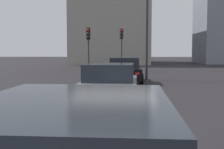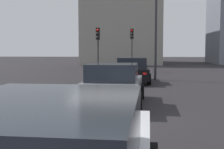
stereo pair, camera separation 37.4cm
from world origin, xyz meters
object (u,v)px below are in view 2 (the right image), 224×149
object	(u,v)px
car_grey_second	(113,85)
traffic_light_near_right	(132,41)
street_lamp_kerbside	(156,13)
car_black_lead	(132,70)
traffic_light_near_left	(98,41)

from	to	relation	value
car_grey_second	traffic_light_near_right	xyz separation A→B (m)	(17.11, -0.02, 2.07)
traffic_light_near_right	street_lamp_kerbside	distance (m)	8.22
car_black_lead	car_grey_second	bearing A→B (deg)	175.44
car_black_lead	traffic_light_near_right	distance (m)	9.79
car_grey_second	traffic_light_near_right	distance (m)	17.23
traffic_light_near_left	traffic_light_near_right	size ratio (longest dim) A/B	0.94
traffic_light_near_left	street_lamp_kerbside	size ratio (longest dim) A/B	0.50
traffic_light_near_right	street_lamp_kerbside	bearing A→B (deg)	19.95
car_black_lead	traffic_light_near_right	size ratio (longest dim) A/B	1.17
traffic_light_near_right	car_grey_second	bearing A→B (deg)	6.95
traffic_light_near_left	street_lamp_kerbside	world-z (taller)	street_lamp_kerbside
car_grey_second	street_lamp_kerbside	distance (m)	10.05
street_lamp_kerbside	car_grey_second	bearing A→B (deg)	168.79
car_grey_second	traffic_light_near_left	size ratio (longest dim) A/B	1.19
car_grey_second	traffic_light_near_left	distance (m)	12.75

